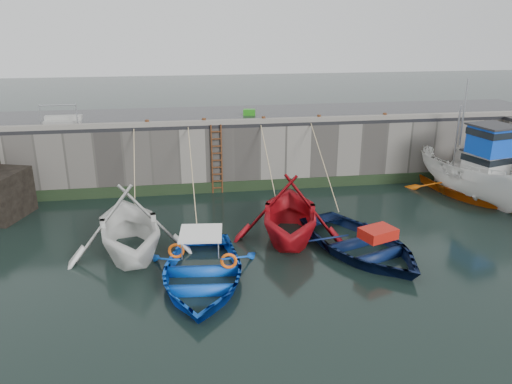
{
  "coord_description": "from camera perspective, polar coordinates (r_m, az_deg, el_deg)",
  "views": [
    {
      "loc": [
        -3.55,
        -11.92,
        7.71
      ],
      "look_at": [
        -0.74,
        6.37,
        1.2
      ],
      "focal_mm": 35.0,
      "sensor_mm": 36.0,
      "label": 1
    }
  ],
  "objects": [
    {
      "name": "boat_near_blacktrim_rope",
      "position": [
        22.18,
        1.59,
        -0.97
      ],
      "size": [
        0.04,
        3.93,
        3.1
      ],
      "primitive_type": null,
      "color": "tan",
      "rests_on": "ground"
    },
    {
      "name": "bollard_a",
      "position": [
        22.65,
        -12.34,
        7.71
      ],
      "size": [
        0.18,
        0.18,
        0.28
      ],
      "primitive_type": "cylinder",
      "color": "#3F1E0F",
      "rests_on": "road_back"
    },
    {
      "name": "bollard_c",
      "position": [
        22.92,
        0.86,
        8.28
      ],
      "size": [
        0.18,
        0.18,
        0.28
      ],
      "primitive_type": "cylinder",
      "color": "#3F1E0F",
      "rests_on": "road_back"
    },
    {
      "name": "boat_far_orange",
      "position": [
        24.87,
        23.46,
        0.64
      ],
      "size": [
        5.9,
        7.05,
        4.25
      ],
      "rotation": [
        0.0,
        0.0,
        0.3
      ],
      "color": "orange",
      "rests_on": "ground"
    },
    {
      "name": "bollard_d",
      "position": [
        23.48,
        7.2,
        8.4
      ],
      "size": [
        0.18,
        0.18,
        0.28
      ],
      "primitive_type": "cylinder",
      "color": "#3F1E0F",
      "rests_on": "road_back"
    },
    {
      "name": "boat_near_white_rope",
      "position": [
        21.74,
        -13.24,
        -1.93
      ],
      "size": [
        0.04,
        4.25,
        3.1
      ],
      "primitive_type": null,
      "color": "tan",
      "rests_on": "ground"
    },
    {
      "name": "boat_near_white",
      "position": [
        17.92,
        -14.13,
        -6.74
      ],
      "size": [
        5.29,
        5.85,
        2.7
      ],
      "primitive_type": "imported",
      "rotation": [
        0.0,
        0.0,
        0.18
      ],
      "color": "silver",
      "rests_on": "ground"
    },
    {
      "name": "ground",
      "position": [
        14.63,
        6.83,
        -12.56
      ],
      "size": [
        120.0,
        120.0,
        0.0
      ],
      "primitive_type": "plane",
      "color": "black",
      "rests_on": "ground"
    },
    {
      "name": "road_back",
      "position": [
        25.11,
        -0.46,
        8.75
      ],
      "size": [
        30.0,
        5.0,
        0.16
      ],
      "primitive_type": "cube",
      "color": "black",
      "rests_on": "quay_back"
    },
    {
      "name": "boat_far_white",
      "position": [
        24.25,
        23.83,
        1.77
      ],
      "size": [
        3.74,
        6.86,
        5.51
      ],
      "rotation": [
        0.0,
        0.0,
        0.21
      ],
      "color": "white",
      "rests_on": "ground"
    },
    {
      "name": "algae_back",
      "position": [
        23.39,
        0.46,
        0.78
      ],
      "size": [
        30.0,
        0.08,
        0.5
      ],
      "primitive_type": "cube",
      "color": "black",
      "rests_on": "ground"
    },
    {
      "name": "kerb_back",
      "position": [
        22.8,
        0.4,
        8.12
      ],
      "size": [
        30.0,
        0.3,
        0.2
      ],
      "primitive_type": "cube",
      "color": "slate",
      "rests_on": "road_back"
    },
    {
      "name": "boat_near_blue_rope",
      "position": [
        20.58,
        -6.98,
        -2.77
      ],
      "size": [
        0.04,
        6.25,
        3.1
      ],
      "primitive_type": null,
      "color": "tan",
      "rests_on": "ground"
    },
    {
      "name": "ladder",
      "position": [
        22.73,
        -4.51,
        3.7
      ],
      "size": [
        0.51,
        0.08,
        3.2
      ],
      "color": "#3F1E0F",
      "rests_on": "ground"
    },
    {
      "name": "quay_back",
      "position": [
        25.45,
        -0.45,
        5.25
      ],
      "size": [
        30.0,
        5.0,
        3.0
      ],
      "primitive_type": "cube",
      "color": "slate",
      "rests_on": "ground"
    },
    {
      "name": "bollard_e",
      "position": [
        24.54,
        14.49,
        8.42
      ],
      "size": [
        0.18,
        0.18,
        0.28
      ],
      "primitive_type": "cylinder",
      "color": "#3F1E0F",
      "rests_on": "road_back"
    },
    {
      "name": "boat_near_blue",
      "position": [
        15.76,
        -6.24,
        -10.03
      ],
      "size": [
        4.28,
        5.63,
        1.09
      ],
      "primitive_type": "imported",
      "rotation": [
        0.0,
        0.0,
        -0.1
      ],
      "color": "blue",
      "rests_on": "ground"
    },
    {
      "name": "boat_near_navy",
      "position": [
        17.85,
        11.8,
        -6.65
      ],
      "size": [
        5.51,
        6.44,
        1.13
      ],
      "primitive_type": "imported",
      "rotation": [
        0.0,
        0.0,
        0.35
      ],
      "color": "#09153A",
      "rests_on": "ground"
    },
    {
      "name": "railing",
      "position": [
        24.14,
        -21.21,
        7.7
      ],
      "size": [
        1.6,
        1.05,
        1.0
      ],
      "color": "#A5A8AD",
      "rests_on": "road_back"
    },
    {
      "name": "bollard_b",
      "position": [
        22.63,
        -5.96,
        8.04
      ],
      "size": [
        0.18,
        0.18,
        0.28
      ],
      "primitive_type": "cylinder",
      "color": "#3F1E0F",
      "rests_on": "road_back"
    },
    {
      "name": "boat_near_blacktrim",
      "position": [
        18.58,
        3.78,
        -5.18
      ],
      "size": [
        5.28,
        5.81,
        2.65
      ],
      "primitive_type": "imported",
      "rotation": [
        0.0,
        0.0,
        -0.21
      ],
      "color": "#A60E16",
      "rests_on": "ground"
    },
    {
      "name": "boat_near_navy_rope",
      "position": [
        21.97,
        7.61,
        -1.35
      ],
      "size": [
        0.04,
        5.17,
        3.1
      ],
      "primitive_type": null,
      "color": "tan",
      "rests_on": "ground"
    },
    {
      "name": "fish_crate",
      "position": [
        24.72,
        -0.78,
        9.11
      ],
      "size": [
        0.64,
        0.46,
        0.29
      ],
      "primitive_type": "cube",
      "rotation": [
        0.0,
        0.0,
        -0.18
      ],
      "color": "#217916",
      "rests_on": "road_back"
    }
  ]
}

